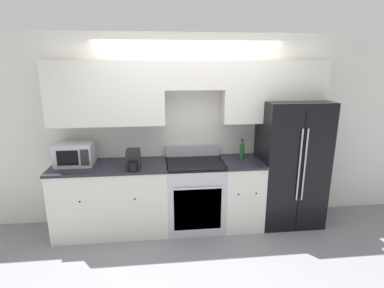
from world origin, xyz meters
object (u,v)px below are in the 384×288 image
(oven_range, at_px, (195,194))
(microwave, at_px, (75,154))
(refrigerator, at_px, (289,163))
(bottle, at_px, (242,151))

(oven_range, bearing_deg, microwave, 177.42)
(refrigerator, xyz_separation_m, bottle, (-0.67, 0.05, 0.18))
(microwave, xyz_separation_m, bottle, (2.21, 0.01, -0.03))
(oven_range, relative_size, bottle, 3.93)
(refrigerator, relative_size, microwave, 3.73)
(bottle, bearing_deg, refrigerator, -3.87)
(refrigerator, height_order, bottle, refrigerator)
(refrigerator, xyz_separation_m, microwave, (-2.88, 0.03, 0.21))
(microwave, bearing_deg, refrigerator, -0.62)
(oven_range, distance_m, microwave, 1.66)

